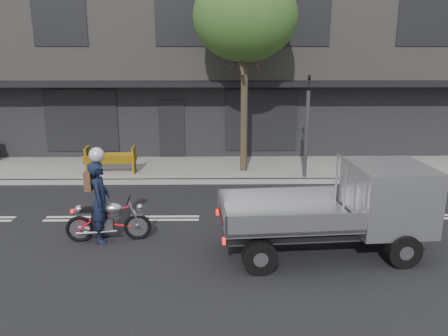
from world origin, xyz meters
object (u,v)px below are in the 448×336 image
traffic_light_pole (307,132)px  rider (100,202)px  street_tree (245,17)px  motorcycle (108,219)px  flatbed_ute (369,201)px  construction_barrier (109,161)px

traffic_light_pole → rider: (-5.55, -4.69, -0.72)m
street_tree → motorcycle: bearing=-121.6°
motorcycle → traffic_light_pole: bearing=36.0°
rider → flatbed_ute: flatbed_ute is taller
traffic_light_pole → construction_barrier: bearing=177.0°
rider → motorcycle: bearing=-95.0°
traffic_light_pole → flatbed_ute: traffic_light_pole is taller
street_tree → motorcycle: 8.06m
street_tree → construction_barrier: size_ratio=3.97×
flatbed_ute → motorcycle: bearing=169.1°
traffic_light_pole → flatbed_ute: 5.35m
traffic_light_pole → rider: size_ratio=1.87×
street_tree → construction_barrier: (-4.58, -0.50, -4.65)m
motorcycle → rider: 0.45m
street_tree → traffic_light_pole: 4.23m
traffic_light_pole → motorcycle: (-5.40, -4.69, -1.14)m
street_tree → rider: size_ratio=3.61×
street_tree → rider: street_tree is taller
rider → flatbed_ute: 5.89m
street_tree → motorcycle: street_tree is taller
motorcycle → rider: (-0.15, -0.00, 0.42)m
motorcycle → construction_barrier: (-1.19, 5.03, 0.12)m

